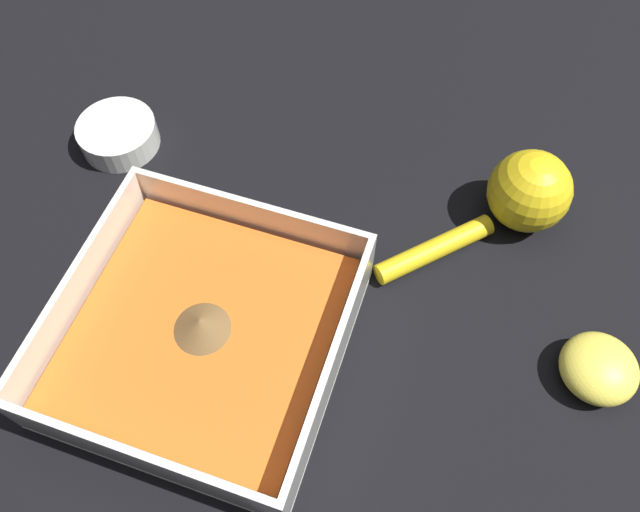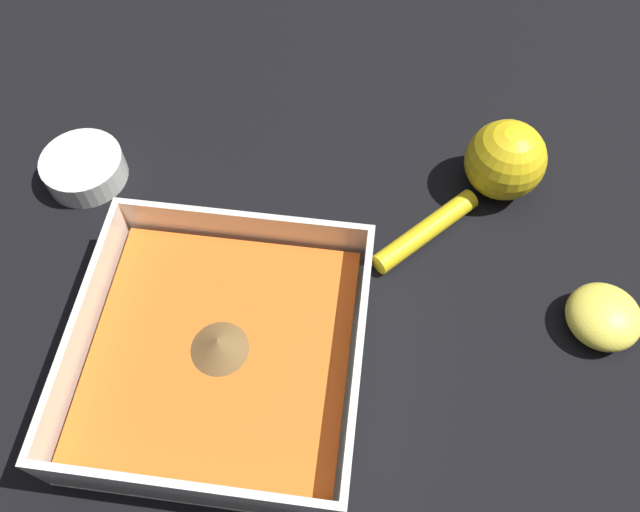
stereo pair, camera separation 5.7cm
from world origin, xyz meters
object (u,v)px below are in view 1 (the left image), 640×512
(spice_bowl, at_px, (119,135))
(lemon_half, at_px, (599,368))
(lemon_squeezer, at_px, (520,197))
(square_dish, at_px, (205,336))

(spice_bowl, height_order, lemon_half, lemon_half)
(spice_bowl, distance_m, lemon_squeezer, 0.42)
(lemon_squeezer, xyz_separation_m, lemon_half, (-0.10, 0.14, -0.02))
(square_dish, bearing_deg, lemon_squeezer, -136.10)
(lemon_squeezer, height_order, lemon_half, lemon_squeezer)
(lemon_half, bearing_deg, spice_bowl, -11.65)
(square_dish, xyz_separation_m, lemon_squeezer, (-0.23, -0.22, 0.02))
(square_dish, xyz_separation_m, spice_bowl, (0.19, -0.19, -0.01))
(lemon_half, bearing_deg, square_dish, 13.83)
(spice_bowl, xyz_separation_m, lemon_squeezer, (-0.42, -0.04, 0.02))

